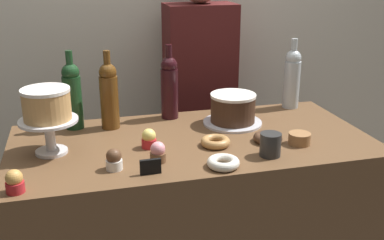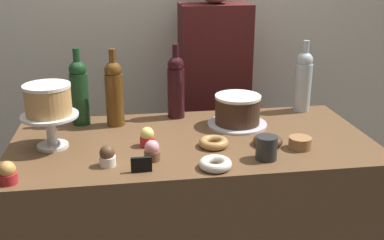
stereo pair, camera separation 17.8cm
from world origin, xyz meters
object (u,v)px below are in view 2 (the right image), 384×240
price_sign_chalkboard (141,165)px  wine_bottle_green (79,91)px  barista_figure (213,109)px  cupcake_strawberry (152,151)px  cupcake_caramel (8,173)px  wine_bottle_dark_red (176,86)px  white_layer_cake (48,100)px  donut_maple (214,143)px  cookie_stack (300,143)px  donut_sugar (215,164)px  cake_stand_pedestal (51,125)px  wine_bottle_amber (114,92)px  cupcake_lemon (147,137)px  coffee_cup_ceramic (266,148)px  donut_chocolate (268,141)px  wine_bottle_clear (303,80)px  cupcake_chocolate (107,156)px  chocolate_round_cake (238,109)px

price_sign_chalkboard → wine_bottle_green: bearing=114.2°
barista_figure → cupcake_strawberry: bearing=-114.4°
wine_bottle_green → price_sign_chalkboard: size_ratio=4.65×
cupcake_caramel → barista_figure: size_ratio=0.05×
wine_bottle_dark_red → cupcake_strawberry: size_ratio=4.38×
white_layer_cake → cupcake_strawberry: size_ratio=2.29×
wine_bottle_green → cupcake_strawberry: 0.52m
donut_maple → cookie_stack: cookie_stack is taller
donut_sugar → barista_figure: size_ratio=0.07×
cupcake_strawberry → donut_sugar: size_ratio=0.66×
cupcake_caramel → white_layer_cake: bearing=70.6°
price_sign_chalkboard → cake_stand_pedestal: bearing=140.8°
wine_bottle_amber → cupcake_strawberry: (0.13, -0.39, -0.11)m
cupcake_lemon → wine_bottle_amber: bearing=115.1°
wine_bottle_dark_red → coffee_cup_ceramic: wine_bottle_dark_red is taller
cake_stand_pedestal → donut_chocolate: 0.81m
cake_stand_pedestal → wine_bottle_amber: 0.32m
white_layer_cake → wine_bottle_clear: wine_bottle_clear is taller
white_layer_cake → wine_bottle_clear: 1.12m
coffee_cup_ceramic → cookie_stack: bearing=25.5°
wine_bottle_dark_red → cupcake_strawberry: 0.48m
white_layer_cake → donut_chocolate: size_ratio=1.52×
wine_bottle_dark_red → cupcake_lemon: size_ratio=4.38×
price_sign_chalkboard → wine_bottle_clear: bearing=35.4°
wine_bottle_green → cookie_stack: wine_bottle_green is taller
wine_bottle_amber → cookie_stack: (0.68, -0.36, -0.12)m
cupcake_caramel → cake_stand_pedestal: bearing=70.6°
donut_chocolate → price_sign_chalkboard: (-0.49, -0.16, 0.01)m
donut_chocolate → cookie_stack: cookie_stack is taller
cupcake_chocolate → donut_maple: (0.39, 0.11, -0.02)m
wine_bottle_clear → cupcake_caramel: bearing=-154.6°
cookie_stack → barista_figure: size_ratio=0.05×
cupcake_strawberry → donut_maple: bearing=20.4°
wine_bottle_green → wine_bottle_dark_red: 0.41m
cake_stand_pedestal → chocolate_round_cake: size_ratio=1.09×
donut_maple → cookie_stack: (0.31, -0.07, 0.01)m
wine_bottle_green → coffee_cup_ceramic: 0.83m
donut_sugar → price_sign_chalkboard: price_sign_chalkboard is taller
cake_stand_pedestal → barista_figure: 1.04m
wine_bottle_dark_red → donut_maple: (0.10, -0.36, -0.13)m
white_layer_cake → barista_figure: barista_figure is taller
cake_stand_pedestal → barista_figure: bearing=42.5°
price_sign_chalkboard → cupcake_caramel: bearing=-177.3°
wine_bottle_dark_red → donut_sugar: wine_bottle_dark_red is taller
cupcake_strawberry → price_sign_chalkboard: bearing=-115.2°
chocolate_round_cake → wine_bottle_clear: 0.38m
white_layer_cake → cookie_stack: size_ratio=2.02×
cupcake_strawberry → donut_chocolate: (0.44, 0.07, -0.02)m
donut_maple → barista_figure: bearing=78.7°
wine_bottle_dark_red → cupcake_lemon: wine_bottle_dark_red is taller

